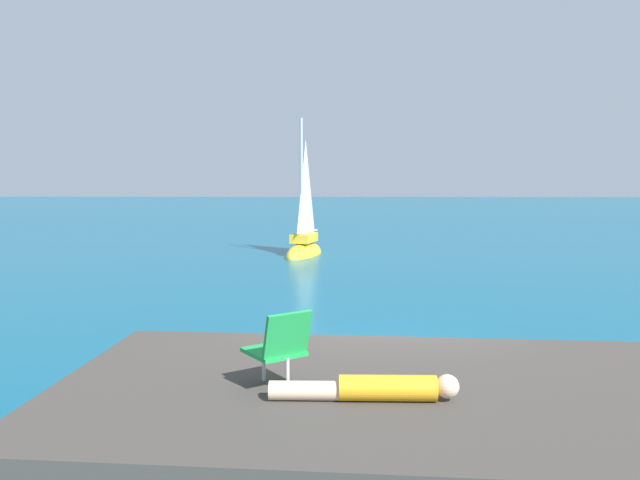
% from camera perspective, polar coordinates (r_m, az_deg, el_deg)
% --- Properties ---
extents(ground_plane, '(160.00, 160.00, 0.00)m').
position_cam_1_polar(ground_plane, '(9.98, 5.54, -11.94)').
color(ground_plane, '#0F5675').
extents(shore_ledge, '(6.88, 4.17, 0.99)m').
position_cam_1_polar(shore_ledge, '(6.56, 6.23, -17.15)').
color(shore_ledge, '#423D38').
rests_on(shore_ledge, ground).
extents(boulder_seaward, '(1.60, 1.41, 0.93)m').
position_cam_1_polar(boulder_seaward, '(8.22, -2.34, -15.94)').
color(boulder_seaward, '#473836').
rests_on(boulder_seaward, ground).
extents(boulder_inland, '(1.26, 1.03, 0.74)m').
position_cam_1_polar(boulder_inland, '(9.36, 20.31, -13.52)').
color(boulder_inland, '#3F4038').
rests_on(boulder_inland, ground).
extents(sailboat_near, '(1.82, 3.16, 5.71)m').
position_cam_1_polar(sailboat_near, '(23.84, -1.47, -0.68)').
color(sailboat_near, yellow).
rests_on(sailboat_near, ground).
extents(person_sunbather, '(1.76, 0.24, 0.25)m').
position_cam_1_polar(person_sunbather, '(5.91, 4.94, -13.44)').
color(person_sunbather, gold).
rests_on(person_sunbather, shore_ledge).
extents(beach_chair, '(0.74, 0.76, 0.80)m').
position_cam_1_polar(beach_chair, '(6.09, -3.72, -9.63)').
color(beach_chair, green).
rests_on(beach_chair, shore_ledge).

